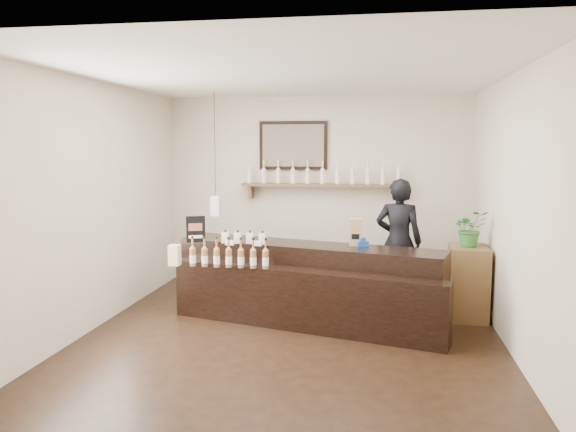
# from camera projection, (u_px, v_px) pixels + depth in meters

# --- Properties ---
(ground) EXTENTS (5.00, 5.00, 0.00)m
(ground) POSITION_uv_depth(u_px,v_px,m) (291.00, 336.00, 6.12)
(ground) COLOR black
(ground) RESTS_ON ground
(room_shell) EXTENTS (5.00, 5.00, 5.00)m
(room_shell) POSITION_uv_depth(u_px,v_px,m) (291.00, 180.00, 5.91)
(room_shell) COLOR beige
(room_shell) RESTS_ON ground
(back_wall_decor) EXTENTS (2.66, 0.96, 1.69)m
(back_wall_decor) POSITION_uv_depth(u_px,v_px,m) (305.00, 168.00, 8.25)
(back_wall_decor) COLOR brown
(back_wall_decor) RESTS_ON ground
(counter) EXTENTS (3.28, 1.69, 1.06)m
(counter) POSITION_uv_depth(u_px,v_px,m) (306.00, 286.00, 6.62)
(counter) COLOR black
(counter) RESTS_ON ground
(promo_sign) EXTENTS (0.22, 0.11, 0.32)m
(promo_sign) POSITION_uv_depth(u_px,v_px,m) (196.00, 229.00, 6.79)
(promo_sign) COLOR black
(promo_sign) RESTS_ON counter
(paper_bag) EXTENTS (0.15, 0.12, 0.32)m
(paper_bag) POSITION_uv_depth(u_px,v_px,m) (356.00, 232.00, 6.56)
(paper_bag) COLOR #A0824D
(paper_bag) RESTS_ON counter
(tape_dispenser) EXTENTS (0.14, 0.09, 0.11)m
(tape_dispenser) POSITION_uv_depth(u_px,v_px,m) (363.00, 243.00, 6.51)
(tape_dispenser) COLOR #1749A3
(tape_dispenser) RESTS_ON counter
(side_cabinet) EXTENTS (0.46, 0.62, 0.88)m
(side_cabinet) POSITION_uv_depth(u_px,v_px,m) (468.00, 282.00, 6.73)
(side_cabinet) COLOR brown
(side_cabinet) RESTS_ON ground
(potted_plant) EXTENTS (0.47, 0.43, 0.43)m
(potted_plant) POSITION_uv_depth(u_px,v_px,m) (470.00, 228.00, 6.66)
(potted_plant) COLOR #30712D
(potted_plant) RESTS_ON side_cabinet
(shopkeeper) EXTENTS (0.75, 0.55, 1.87)m
(shopkeeper) POSITION_uv_depth(u_px,v_px,m) (399.00, 233.00, 7.33)
(shopkeeper) COLOR black
(shopkeeper) RESTS_ON ground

